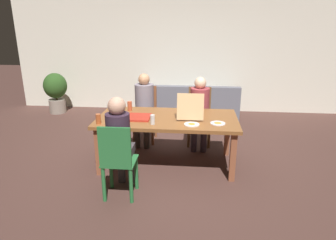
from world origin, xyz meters
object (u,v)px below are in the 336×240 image
(dining_table, at_px, (167,122))
(chair_2, at_px, (146,112))
(pizza_box_1, at_px, (190,113))
(plate_1, at_px, (192,124))
(chair_1, at_px, (199,115))
(person_2, at_px, (144,103))
(plate_2, at_px, (218,123))
(potted_plant, at_px, (56,90))
(drinking_glass_0, at_px, (153,120))
(plate_0, at_px, (116,109))
(person_0, at_px, (120,139))
(drinking_glass_2, at_px, (98,119))
(couch, at_px, (190,105))
(person_1, at_px, (200,107))
(drinking_glass_1, at_px, (130,106))
(chair_0, at_px, (118,161))
(pizza_box_0, at_px, (138,117))

(dining_table, height_order, chair_2, chair_2)
(pizza_box_1, distance_m, plate_1, 0.40)
(chair_1, relative_size, person_2, 0.81)
(plate_2, relative_size, potted_plant, 0.22)
(drinking_glass_0, bearing_deg, plate_0, 135.81)
(person_0, distance_m, plate_0, 1.24)
(plate_1, bearing_deg, pizza_box_1, 94.02)
(dining_table, distance_m, drinking_glass_2, 0.99)
(couch, bearing_deg, drinking_glass_0, -99.16)
(plate_2, xyz_separation_m, drinking_glass_2, (-1.62, -0.15, 0.06))
(person_1, distance_m, couch, 1.69)
(drinking_glass_1, relative_size, potted_plant, 0.16)
(plate_1, relative_size, drinking_glass_1, 1.44)
(person_1, height_order, potted_plant, person_1)
(chair_0, xyz_separation_m, person_1, (0.96, 1.76, 0.20))
(dining_table, distance_m, person_0, 0.98)
(dining_table, xyz_separation_m, plate_0, (-0.85, 0.34, 0.09))
(potted_plant, bearing_deg, drinking_glass_0, -45.94)
(chair_0, height_order, chair_1, chair_1)
(chair_1, distance_m, plate_2, 1.19)
(person_1, xyz_separation_m, drinking_glass_2, (-1.38, -1.14, 0.11))
(dining_table, height_order, drinking_glass_0, drinking_glass_0)
(person_2, relative_size, couch, 0.58)
(potted_plant, bearing_deg, chair_0, -55.52)
(pizza_box_1, relative_size, drinking_glass_2, 3.69)
(plate_2, relative_size, drinking_glass_0, 1.54)
(plate_2, bearing_deg, drinking_glass_2, -174.77)
(drinking_glass_2, bearing_deg, potted_plant, 124.63)
(chair_0, bearing_deg, potted_plant, 124.48)
(pizza_box_0, height_order, potted_plant, potted_plant)
(person_2, relative_size, plate_1, 5.84)
(pizza_box_1, bearing_deg, plate_2, -39.76)
(drinking_glass_0, height_order, couch, drinking_glass_0)
(person_0, xyz_separation_m, person_1, (0.96, 1.62, -0.03))
(drinking_glass_0, height_order, potted_plant, potted_plant)
(dining_table, relative_size, couch, 0.96)
(dining_table, bearing_deg, drinking_glass_1, 154.46)
(chair_0, relative_size, potted_plant, 1.02)
(chair_0, distance_m, plate_1, 1.13)
(drinking_glass_1, xyz_separation_m, potted_plant, (-2.24, 2.15, -0.28))
(person_0, xyz_separation_m, drinking_glass_0, (0.32, 0.52, 0.08))
(person_0, relative_size, plate_2, 6.14)
(plate_2, bearing_deg, person_0, -152.45)
(person_0, distance_m, drinking_glass_2, 0.64)
(chair_2, height_order, plate_1, chair_2)
(chair_2, distance_m, pizza_box_1, 1.25)
(chair_1, distance_m, person_1, 0.24)
(dining_table, height_order, drinking_glass_2, drinking_glass_2)
(chair_2, bearing_deg, drinking_glass_1, -100.35)
(person_0, relative_size, pizza_box_0, 3.54)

